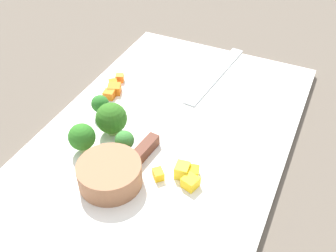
# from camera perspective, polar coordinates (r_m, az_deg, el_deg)

# --- Properties ---
(ground_plane) EXTENTS (4.00, 4.00, 0.00)m
(ground_plane) POSITION_cam_1_polar(r_m,az_deg,el_deg) (0.56, 0.00, -1.69)
(ground_plane) COLOR brown
(cutting_board) EXTENTS (0.50, 0.33, 0.01)m
(cutting_board) POSITION_cam_1_polar(r_m,az_deg,el_deg) (0.56, 0.00, -1.23)
(cutting_board) COLOR white
(cutting_board) RESTS_ON ground_plane
(prep_bowl) EXTENTS (0.08, 0.08, 0.03)m
(prep_bowl) POSITION_cam_1_polar(r_m,az_deg,el_deg) (0.48, -8.40, -6.84)
(prep_bowl) COLOR #9B6544
(prep_bowl) RESTS_ON cutting_board
(chef_knife) EXTENTS (0.36, 0.05, 0.02)m
(chef_knife) POSITION_cam_1_polar(r_m,az_deg,el_deg) (0.57, 0.83, 1.03)
(chef_knife) COLOR silver
(chef_knife) RESTS_ON cutting_board
(carrot_dice_0) EXTENTS (0.02, 0.02, 0.01)m
(carrot_dice_0) POSITION_cam_1_polar(r_m,az_deg,el_deg) (0.62, -8.49, 4.50)
(carrot_dice_0) COLOR orange
(carrot_dice_0) RESTS_ON cutting_board
(carrot_dice_1) EXTENTS (0.03, 0.03, 0.01)m
(carrot_dice_1) POSITION_cam_1_polar(r_m,az_deg,el_deg) (0.63, -7.74, 5.33)
(carrot_dice_1) COLOR orange
(carrot_dice_1) RESTS_ON cutting_board
(carrot_dice_2) EXTENTS (0.02, 0.02, 0.01)m
(carrot_dice_2) POSITION_cam_1_polar(r_m,az_deg,el_deg) (0.65, -7.92, 6.12)
(carrot_dice_2) COLOR orange
(carrot_dice_2) RESTS_ON cutting_board
(carrot_dice_3) EXTENTS (0.02, 0.02, 0.01)m
(carrot_dice_3) POSITION_cam_1_polar(r_m,az_deg,el_deg) (0.66, -6.97, 6.89)
(carrot_dice_3) COLOR orange
(carrot_dice_3) RESTS_ON cutting_board
(pepper_dice_0) EXTENTS (0.02, 0.02, 0.01)m
(pepper_dice_0) POSITION_cam_1_polar(r_m,az_deg,el_deg) (0.49, 3.62, -6.67)
(pepper_dice_0) COLOR yellow
(pepper_dice_0) RESTS_ON cutting_board
(pepper_dice_1) EXTENTS (0.02, 0.02, 0.02)m
(pepper_dice_1) POSITION_cam_1_polar(r_m,az_deg,el_deg) (0.49, 2.05, -6.42)
(pepper_dice_1) COLOR yellow
(pepper_dice_1) RESTS_ON cutting_board
(pepper_dice_2) EXTENTS (0.02, 0.02, 0.01)m
(pepper_dice_2) POSITION_cam_1_polar(r_m,az_deg,el_deg) (0.49, -1.41, -6.98)
(pepper_dice_2) COLOR yellow
(pepper_dice_2) RESTS_ON cutting_board
(pepper_dice_3) EXTENTS (0.02, 0.02, 0.01)m
(pepper_dice_3) POSITION_cam_1_polar(r_m,az_deg,el_deg) (0.48, 3.24, -8.10)
(pepper_dice_3) COLOR yellow
(pepper_dice_3) RESTS_ON cutting_board
(broccoli_floret_0) EXTENTS (0.03, 0.03, 0.03)m
(broccoli_floret_0) POSITION_cam_1_polar(r_m,az_deg,el_deg) (0.58, -9.76, 3.11)
(broccoli_floret_0) COLOR #95C268
(broccoli_floret_0) RESTS_ON cutting_board
(broccoli_floret_1) EXTENTS (0.03, 0.03, 0.03)m
(broccoli_floret_1) POSITION_cam_1_polar(r_m,az_deg,el_deg) (0.52, -6.28, -2.10)
(broccoli_floret_1) COLOR #98BC5C
(broccoli_floret_1) RESTS_ON cutting_board
(broccoli_floret_2) EXTENTS (0.04, 0.04, 0.04)m
(broccoli_floret_2) POSITION_cam_1_polar(r_m,az_deg,el_deg) (0.52, -12.31, -1.61)
(broccoli_floret_2) COLOR #8CB469
(broccoli_floret_2) RESTS_ON cutting_board
(broccoli_floret_3) EXTENTS (0.04, 0.04, 0.05)m
(broccoli_floret_3) POSITION_cam_1_polar(r_m,az_deg,el_deg) (0.54, -8.17, 1.06)
(broccoli_floret_3) COLOR #8CBA61
(broccoli_floret_3) RESTS_ON cutting_board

